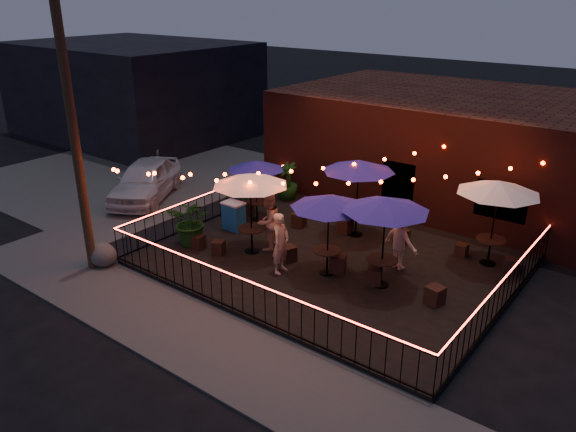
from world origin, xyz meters
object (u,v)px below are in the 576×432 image
boulder (102,255)px  cafe_table_3 (359,167)px  utility_pole (74,135)px  cafe_table_4 (386,206)px  cafe_table_1 (256,166)px  cafe_table_5 (499,188)px  cooler (234,216)px  cafe_table_0 (250,181)px  cafe_table_2 (329,203)px

boulder → cafe_table_3: bearing=51.7°
utility_pole → cafe_table_4: bearing=28.8°
cafe_table_1 → cafe_table_4: 5.95m
cafe_table_5 → boulder: 11.57m
cafe_table_3 → cooler: cafe_table_3 is taller
cafe_table_1 → cooler: cafe_table_1 is taller
cafe_table_0 → cafe_table_2: 2.64m
cafe_table_1 → cafe_table_3: bearing=15.9°
utility_pole → cafe_table_3: bearing=52.5°
cafe_table_3 → boulder: 8.23m
cafe_table_0 → cafe_table_5: bearing=30.9°
utility_pole → boulder: 3.66m
cafe_table_2 → boulder: (-5.70, -3.41, -1.94)m
cafe_table_4 → boulder: size_ratio=2.81×
cafe_table_0 → cafe_table_3: size_ratio=0.94×
utility_pole → cafe_table_2: (5.80, 3.71, -1.71)m
utility_pole → cafe_table_0: size_ratio=2.82×
cafe_table_2 → boulder: size_ratio=2.91×
cafe_table_1 → cafe_table_4: bearing=-14.9°
cafe_table_3 → cooler: 4.46m
cafe_table_0 → cafe_table_2: bearing=4.6°
utility_pole → cafe_table_1: bearing=73.9°
cafe_table_3 → cafe_table_5: bearing=7.8°
boulder → cafe_table_0: bearing=46.2°
cafe_table_3 → cafe_table_4: cafe_table_3 is taller
cafe_table_2 → boulder: 6.92m
utility_pole → cafe_table_5: (9.20, 7.11, -1.51)m
cafe_table_0 → cooler: cafe_table_0 is taller
cafe_table_4 → cooler: cafe_table_4 is taller
boulder → cafe_table_1: bearing=74.1°
utility_pole → cafe_table_1: size_ratio=3.11×
cafe_table_1 → cooler: bearing=-92.6°
cafe_table_4 → cafe_table_0: bearing=-172.7°
cafe_table_1 → cafe_table_3: (3.42, 0.98, 0.38)m
cafe_table_3 → cafe_table_4: size_ratio=1.19×
cafe_table_3 → cafe_table_5: 4.22m
utility_pole → cafe_table_2: utility_pole is taller
boulder → cafe_table_4: bearing=27.3°
cafe_table_0 → boulder: bearing=-133.8°
cooler → boulder: cooler is taller
cafe_table_5 → boulder: size_ratio=2.84×
utility_pole → cafe_table_4: (7.34, 4.04, -1.53)m
utility_pole → cafe_table_4: size_ratio=3.15×
utility_pole → cooler: (1.55, 4.44, -3.36)m
cafe_table_0 → cafe_table_4: cafe_table_4 is taller
utility_pole → cafe_table_5: 11.72m
utility_pole → cafe_table_4: utility_pole is taller
cafe_table_5 → boulder: bearing=-143.2°
cooler → cafe_table_2: bearing=-9.4°
cafe_table_1 → cafe_table_5: cafe_table_5 is taller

